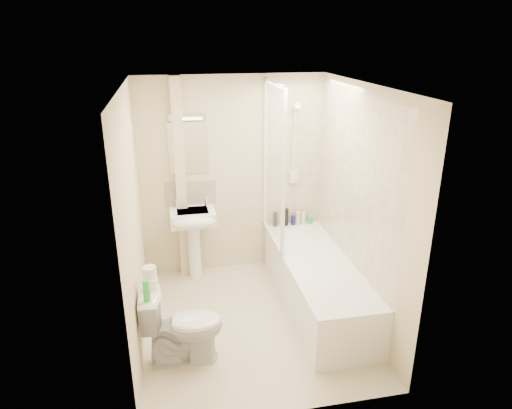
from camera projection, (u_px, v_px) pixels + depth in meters
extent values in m
plane|color=beige|center=(252.00, 321.00, 4.77)|extent=(2.50, 2.50, 0.00)
cube|color=beige|center=(232.00, 177.00, 5.49)|extent=(2.20, 0.02, 2.40)
cube|color=beige|center=(133.00, 224.00, 4.14)|extent=(0.02, 2.50, 2.40)
cube|color=beige|center=(360.00, 207.00, 4.54)|extent=(0.02, 2.50, 2.40)
cube|color=white|center=(251.00, 86.00, 3.92)|extent=(2.20, 2.50, 0.02)
cube|color=beige|center=(293.00, 156.00, 5.53)|extent=(0.70, 0.01, 1.75)
cube|color=beige|center=(354.00, 180.00, 4.62)|extent=(0.01, 2.10, 1.75)
cube|color=beige|center=(181.00, 181.00, 5.32)|extent=(0.12, 0.12, 2.40)
cube|color=beige|center=(191.00, 193.00, 5.45)|extent=(0.60, 0.02, 0.30)
cube|color=white|center=(188.00, 148.00, 5.25)|extent=(0.46, 0.01, 0.60)
cube|color=silver|center=(187.00, 116.00, 5.10)|extent=(0.42, 0.07, 0.07)
cube|color=white|center=(317.00, 283.00, 4.97)|extent=(0.70, 2.10, 0.55)
cube|color=white|center=(318.00, 265.00, 4.89)|extent=(0.56, 1.96, 0.05)
cube|color=white|center=(274.00, 165.00, 5.06)|extent=(0.01, 0.90, 1.80)
cube|color=white|center=(265.00, 156.00, 5.45)|extent=(0.04, 0.04, 1.80)
cube|color=white|center=(284.00, 177.00, 4.65)|extent=(0.04, 0.04, 1.80)
cube|color=white|center=(275.00, 84.00, 4.75)|extent=(0.04, 0.90, 0.04)
cube|color=white|center=(273.00, 237.00, 5.37)|extent=(0.04, 0.90, 0.03)
cylinder|color=white|center=(294.00, 146.00, 5.47)|extent=(0.02, 0.02, 0.90)
cylinder|color=white|center=(293.00, 182.00, 5.63)|extent=(0.05, 0.05, 0.02)
cylinder|color=white|center=(295.00, 108.00, 5.31)|extent=(0.05, 0.05, 0.02)
cylinder|color=white|center=(297.00, 107.00, 5.24)|extent=(0.08, 0.11, 0.11)
cube|color=white|center=(293.00, 177.00, 5.60)|extent=(0.10, 0.05, 0.14)
cylinder|color=white|center=(293.00, 143.00, 5.43)|extent=(0.01, 0.13, 0.84)
cylinder|color=white|center=(194.00, 250.00, 5.54)|extent=(0.15, 0.15, 0.70)
cube|color=white|center=(193.00, 217.00, 5.35)|extent=(0.52, 0.40, 0.16)
ellipsoid|color=white|center=(194.00, 222.00, 5.20)|extent=(0.52, 0.22, 0.16)
cube|color=silver|center=(193.00, 212.00, 5.33)|extent=(0.36, 0.26, 0.04)
cylinder|color=white|center=(177.00, 204.00, 5.38)|extent=(0.03, 0.03, 0.10)
cylinder|color=white|center=(206.00, 202.00, 5.44)|extent=(0.03, 0.03, 0.10)
sphere|color=white|center=(177.00, 200.00, 5.36)|extent=(0.04, 0.04, 0.04)
sphere|color=white|center=(206.00, 198.00, 5.42)|extent=(0.04, 0.04, 0.04)
cylinder|color=black|center=(275.00, 219.00, 5.70)|extent=(0.06, 0.06, 0.19)
cylinder|color=white|center=(282.00, 219.00, 5.72)|extent=(0.05, 0.05, 0.17)
cylinder|color=black|center=(286.00, 217.00, 5.72)|extent=(0.06, 0.06, 0.22)
cylinder|color=navy|center=(293.00, 220.00, 5.75)|extent=(0.05, 0.05, 0.12)
cylinder|color=beige|center=(298.00, 218.00, 5.75)|extent=(0.05, 0.05, 0.17)
cylinder|color=white|center=(303.00, 218.00, 5.77)|extent=(0.05, 0.05, 0.16)
cylinder|color=green|center=(310.00, 220.00, 5.80)|extent=(0.07, 0.07, 0.09)
imported|color=white|center=(183.00, 325.00, 4.10)|extent=(0.48, 0.75, 0.72)
cylinder|color=white|center=(151.00, 284.00, 3.98)|extent=(0.12, 0.12, 0.10)
cylinder|color=white|center=(150.00, 272.00, 3.97)|extent=(0.12, 0.12, 0.10)
cylinder|color=green|center=(146.00, 291.00, 3.78)|extent=(0.06, 0.06, 0.20)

